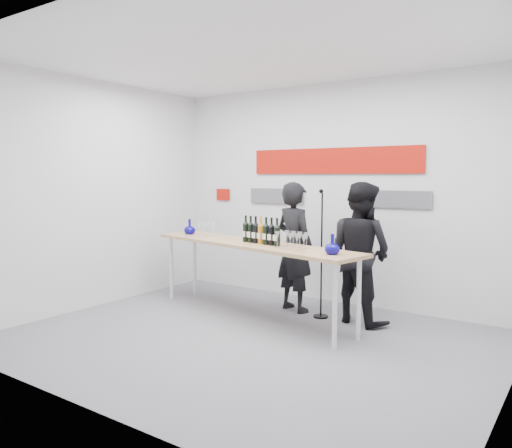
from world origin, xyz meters
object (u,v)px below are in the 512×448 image
tasting_table (251,248)px  mic_stand (321,279)px  presenter_right (360,253)px  presenter_left (295,247)px

tasting_table → mic_stand: 0.94m
presenter_right → mic_stand: bearing=28.8°
tasting_table → presenter_left: (0.30, 0.55, -0.02)m
presenter_left → mic_stand: size_ratio=1.05×
tasting_table → mic_stand: size_ratio=1.99×
presenter_left → mic_stand: 0.57m
presenter_right → presenter_left: bearing=16.2°
presenter_left → presenter_right: size_ratio=0.99×
tasting_table → presenter_right: (1.19, 0.55, -0.02)m
presenter_left → mic_stand: presenter_left is taller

